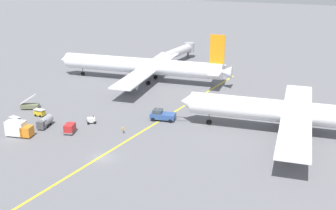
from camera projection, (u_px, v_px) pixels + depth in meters
ground_plane at (103, 158)px, 85.46m from camera, size 600.00×600.00×0.00m
taxiway_stripe at (129, 139)px, 93.96m from camera, size 18.08×118.78×0.01m
airliner_at_gate_left at (143, 66)px, 135.42m from camera, size 57.30×46.74×16.04m
airliner_being_pushed at (289, 113)px, 95.24m from camera, size 49.09×46.76×14.89m
pushback_tug at (162, 115)px, 104.58m from camera, size 9.28×3.98×2.91m
gse_container_dolly_flat at (70, 128)px, 96.90m from camera, size 2.90×3.63×2.15m
gse_baggage_cart_trailing at (15, 120)px, 102.27m from camera, size 2.97×2.04×1.71m
gse_baggage_cart_near_cluster at (40, 113)px, 107.28m from camera, size 2.78×1.67×1.71m
gse_catering_truck_tall at (19, 129)px, 94.99m from camera, size 6.15×3.29×3.50m
gse_stair_truck_yellow at (30, 105)px, 112.01m from camera, size 4.94×3.55×4.06m
gse_gpu_cart_small at (91, 120)px, 102.65m from camera, size 2.64×2.55×1.90m
gse_fuel_bowser_stubby at (45, 122)px, 100.19m from camera, size 2.63×5.13×2.40m
ground_crew_marshaller_foreground at (123, 130)px, 96.91m from camera, size 0.36×0.36×1.58m
jet_bridge at (181, 51)px, 160.94m from camera, size 5.83×20.14×5.82m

